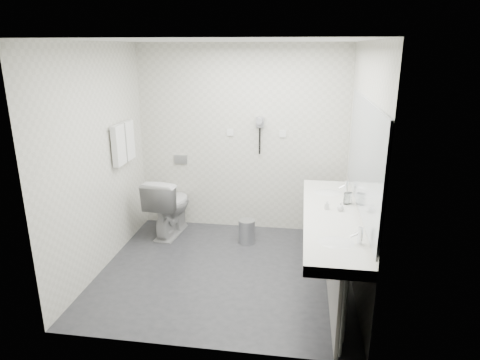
# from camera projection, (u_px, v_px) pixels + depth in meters

# --- Properties ---
(floor) EXTENTS (2.80, 2.80, 0.00)m
(floor) POSITION_uv_depth(u_px,v_px,m) (225.00, 271.00, 4.81)
(floor) COLOR #28282D
(floor) RESTS_ON ground
(ceiling) EXTENTS (2.80, 2.80, 0.00)m
(ceiling) POSITION_uv_depth(u_px,v_px,m) (222.00, 40.00, 4.06)
(ceiling) COLOR silver
(ceiling) RESTS_ON wall_back
(wall_back) EXTENTS (2.80, 0.00, 2.80)m
(wall_back) POSITION_uv_depth(u_px,v_px,m) (241.00, 140.00, 5.66)
(wall_back) COLOR beige
(wall_back) RESTS_ON floor
(wall_front) EXTENTS (2.80, 0.00, 2.80)m
(wall_front) POSITION_uv_depth(u_px,v_px,m) (193.00, 211.00, 3.21)
(wall_front) COLOR beige
(wall_front) RESTS_ON floor
(wall_left) EXTENTS (0.00, 2.60, 2.60)m
(wall_left) POSITION_uv_depth(u_px,v_px,m) (98.00, 160.00, 4.63)
(wall_left) COLOR beige
(wall_left) RESTS_ON floor
(wall_right) EXTENTS (0.00, 2.60, 2.60)m
(wall_right) POSITION_uv_depth(u_px,v_px,m) (361.00, 171.00, 4.24)
(wall_right) COLOR beige
(wall_right) RESTS_ON floor
(vanity_counter) EXTENTS (0.55, 2.20, 0.10)m
(vanity_counter) POSITION_uv_depth(u_px,v_px,m) (331.00, 218.00, 4.22)
(vanity_counter) COLOR silver
(vanity_counter) RESTS_ON floor
(vanity_panel) EXTENTS (0.03, 2.15, 0.75)m
(vanity_panel) POSITION_uv_depth(u_px,v_px,m) (331.00, 257.00, 4.35)
(vanity_panel) COLOR gray
(vanity_panel) RESTS_ON floor
(vanity_post_near) EXTENTS (0.06, 0.06, 0.75)m
(vanity_post_near) POSITION_uv_depth(u_px,v_px,m) (342.00, 318.00, 3.36)
(vanity_post_near) COLOR silver
(vanity_post_near) RESTS_ON floor
(vanity_post_far) EXTENTS (0.06, 0.06, 0.75)m
(vanity_post_far) POSITION_uv_depth(u_px,v_px,m) (329.00, 218.00, 5.32)
(vanity_post_far) COLOR silver
(vanity_post_far) RESTS_ON floor
(mirror) EXTENTS (0.02, 2.20, 1.05)m
(mirror) POSITION_uv_depth(u_px,v_px,m) (364.00, 156.00, 3.99)
(mirror) COLOR #B2BCC6
(mirror) RESTS_ON wall_right
(basin_near) EXTENTS (0.40, 0.31, 0.05)m
(basin_near) POSITION_uv_depth(u_px,v_px,m) (336.00, 244.00, 3.60)
(basin_near) COLOR silver
(basin_near) RESTS_ON vanity_counter
(basin_far) EXTENTS (0.40, 0.31, 0.05)m
(basin_far) POSITION_uv_depth(u_px,v_px,m) (328.00, 194.00, 4.82)
(basin_far) COLOR silver
(basin_far) RESTS_ON vanity_counter
(faucet_near) EXTENTS (0.04, 0.04, 0.15)m
(faucet_near) POSITION_uv_depth(u_px,v_px,m) (360.00, 236.00, 3.54)
(faucet_near) COLOR silver
(faucet_near) RESTS_ON vanity_counter
(faucet_far) EXTENTS (0.04, 0.04, 0.15)m
(faucet_far) POSITION_uv_depth(u_px,v_px,m) (346.00, 187.00, 4.77)
(faucet_far) COLOR silver
(faucet_far) RESTS_ON vanity_counter
(soap_bottle_a) EXTENTS (0.04, 0.04, 0.10)m
(soap_bottle_a) POSITION_uv_depth(u_px,v_px,m) (327.00, 205.00, 4.32)
(soap_bottle_a) COLOR beige
(soap_bottle_a) RESTS_ON vanity_counter
(soap_bottle_b) EXTENTS (0.09, 0.09, 0.09)m
(soap_bottle_b) POSITION_uv_depth(u_px,v_px,m) (341.00, 207.00, 4.28)
(soap_bottle_b) COLOR beige
(soap_bottle_b) RESTS_ON vanity_counter
(glass_left) EXTENTS (0.08, 0.08, 0.12)m
(glass_left) POSITION_uv_depth(u_px,v_px,m) (347.00, 199.00, 4.45)
(glass_left) COLOR silver
(glass_left) RESTS_ON vanity_counter
(glass_right) EXTENTS (0.08, 0.08, 0.12)m
(glass_right) POSITION_uv_depth(u_px,v_px,m) (349.00, 198.00, 4.47)
(glass_right) COLOR silver
(glass_right) RESTS_ON vanity_counter
(toilet) EXTENTS (0.54, 0.84, 0.81)m
(toilet) POSITION_uv_depth(u_px,v_px,m) (169.00, 205.00, 5.67)
(toilet) COLOR silver
(toilet) RESTS_ON floor
(flush_plate) EXTENTS (0.18, 0.02, 0.12)m
(flush_plate) POSITION_uv_depth(u_px,v_px,m) (181.00, 159.00, 5.85)
(flush_plate) COLOR #B2B5BA
(flush_plate) RESTS_ON wall_back
(pedal_bin) EXTENTS (0.28, 0.28, 0.30)m
(pedal_bin) POSITION_uv_depth(u_px,v_px,m) (247.00, 232.00, 5.47)
(pedal_bin) COLOR #B2B5BA
(pedal_bin) RESTS_ON floor
(bin_lid) EXTENTS (0.21, 0.21, 0.02)m
(bin_lid) POSITION_uv_depth(u_px,v_px,m) (247.00, 221.00, 5.43)
(bin_lid) COLOR #B2B5BA
(bin_lid) RESTS_ON pedal_bin
(towel_rail) EXTENTS (0.02, 0.62, 0.02)m
(towel_rail) POSITION_uv_depth(u_px,v_px,m) (121.00, 125.00, 5.05)
(towel_rail) COLOR silver
(towel_rail) RESTS_ON wall_left
(towel_near) EXTENTS (0.07, 0.24, 0.48)m
(towel_near) POSITION_uv_depth(u_px,v_px,m) (119.00, 145.00, 4.98)
(towel_near) COLOR silver
(towel_near) RESTS_ON towel_rail
(towel_far) EXTENTS (0.07, 0.24, 0.48)m
(towel_far) POSITION_uv_depth(u_px,v_px,m) (128.00, 140.00, 5.25)
(towel_far) COLOR silver
(towel_far) RESTS_ON towel_rail
(dryer_cradle) EXTENTS (0.10, 0.04, 0.14)m
(dryer_cradle) POSITION_uv_depth(u_px,v_px,m) (260.00, 122.00, 5.52)
(dryer_cradle) COLOR gray
(dryer_cradle) RESTS_ON wall_back
(dryer_barrel) EXTENTS (0.08, 0.14, 0.08)m
(dryer_barrel) POSITION_uv_depth(u_px,v_px,m) (260.00, 121.00, 5.45)
(dryer_barrel) COLOR gray
(dryer_barrel) RESTS_ON dryer_cradle
(dryer_cord) EXTENTS (0.02, 0.02, 0.35)m
(dryer_cord) POSITION_uv_depth(u_px,v_px,m) (260.00, 141.00, 5.58)
(dryer_cord) COLOR black
(dryer_cord) RESTS_ON dryer_cradle
(switch_plate_a) EXTENTS (0.09, 0.02, 0.09)m
(switch_plate_a) POSITION_uv_depth(u_px,v_px,m) (230.00, 132.00, 5.64)
(switch_plate_a) COLOR silver
(switch_plate_a) RESTS_ON wall_back
(switch_plate_b) EXTENTS (0.09, 0.02, 0.09)m
(switch_plate_b) POSITION_uv_depth(u_px,v_px,m) (283.00, 134.00, 5.54)
(switch_plate_b) COLOR silver
(switch_plate_b) RESTS_ON wall_back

